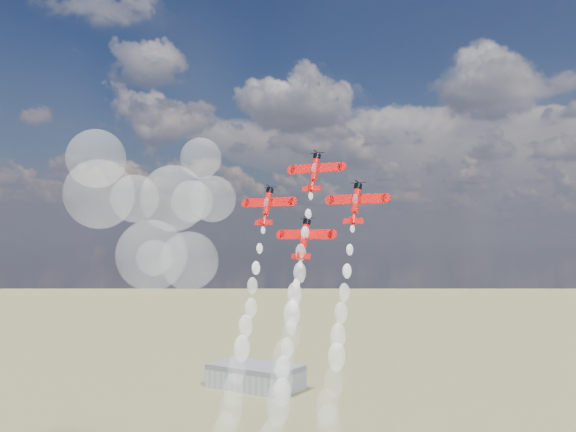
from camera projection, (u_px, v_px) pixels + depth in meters
The scene contains 9 objects.
hangar at pixel (256, 376), 341.56m from camera, with size 50.00×28.00×13.00m.
plane_lead at pixel (315, 171), 145.77m from camera, with size 13.88×5.73×9.64m.
plane_left at pixel (267, 205), 149.51m from camera, with size 13.88×5.73×9.64m.
plane_right at pixel (356, 202), 137.17m from camera, with size 13.88×5.73×9.64m.
plane_slot at pixel (304, 238), 140.90m from camera, with size 13.88×5.73×9.64m.
smoke_trail_lead at pixel (286, 355), 133.13m from camera, with size 5.76×17.79×48.23m.
smoke_trail_left at pixel (235, 387), 136.87m from camera, with size 5.21×17.45×47.77m.
smoke_trail_right at pixel (331, 403), 124.40m from camera, with size 5.65×17.37×48.76m.
drifted_smoke_cloud at pixel (142, 208), 171.29m from camera, with size 62.78×32.48×45.47m.
Camera 1 is at (73.68, -105.48, 84.49)m, focal length 38.00 mm.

